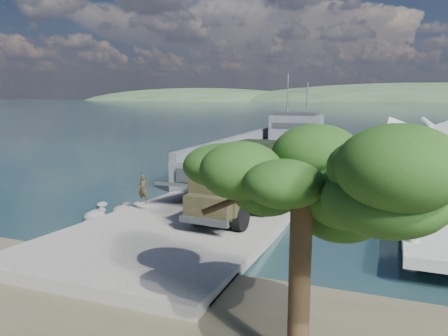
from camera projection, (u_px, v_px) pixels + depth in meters
ground at (190, 228)px, 24.53m from camera, size 1400.00×1400.00×0.00m
boat_ramp at (182, 228)px, 23.57m from camera, size 10.00×18.00×0.50m
shoreline_rocks at (104, 215)px, 27.20m from camera, size 3.20×5.60×0.90m
distant_headlands at (430, 102)px, 521.87m from camera, size 1000.00×240.00×48.00m
pier at (424, 164)px, 36.90m from camera, size 6.40×44.00×6.10m
landing_craft at (276, 158)px, 45.89m from camera, size 9.80×36.82×10.89m
military_truck at (243, 180)px, 25.25m from camera, size 3.51×8.94×4.05m
soldier at (143, 195)px, 26.50m from camera, size 0.66×0.46×1.72m
overhang_tree at (287, 187)px, 10.99m from camera, size 6.94×6.39×6.30m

